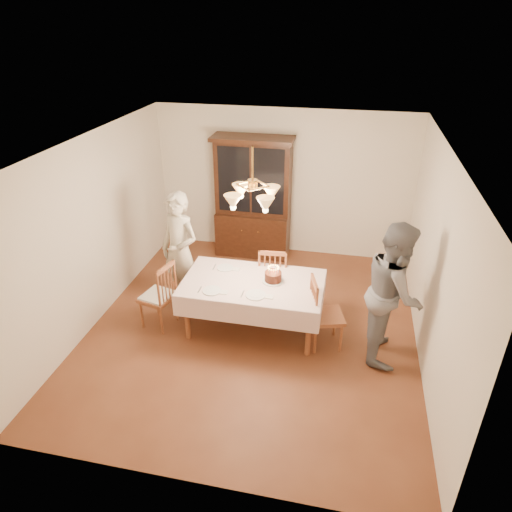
% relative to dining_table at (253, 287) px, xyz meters
% --- Properties ---
extents(ground, '(5.00, 5.00, 0.00)m').
position_rel_dining_table_xyz_m(ground, '(0.00, 0.00, -0.68)').
color(ground, '#5D2E1A').
rests_on(ground, ground).
extents(room_shell, '(5.00, 5.00, 5.00)m').
position_rel_dining_table_xyz_m(room_shell, '(0.00, 0.00, 0.90)').
color(room_shell, white).
rests_on(room_shell, ground).
extents(dining_table, '(1.90, 1.10, 0.76)m').
position_rel_dining_table_xyz_m(dining_table, '(0.00, 0.00, 0.00)').
color(dining_table, brown).
rests_on(dining_table, ground).
extents(china_hutch, '(1.38, 0.54, 2.16)m').
position_rel_dining_table_xyz_m(china_hutch, '(-0.49, 2.25, 0.36)').
color(china_hutch, black).
rests_on(china_hutch, ground).
extents(chair_far_side, '(0.48, 0.46, 1.00)m').
position_rel_dining_table_xyz_m(chair_far_side, '(0.17, 0.64, -0.24)').
color(chair_far_side, brown).
rests_on(chair_far_side, ground).
extents(chair_left_end, '(0.51, 0.53, 1.00)m').
position_rel_dining_table_xyz_m(chair_left_end, '(-1.32, -0.19, -0.23)').
color(chair_left_end, brown).
rests_on(chair_left_end, ground).
extents(chair_right_end, '(0.53, 0.54, 1.00)m').
position_rel_dining_table_xyz_m(chair_right_end, '(1.01, -0.15, -0.24)').
color(chair_right_end, brown).
rests_on(chair_right_end, ground).
extents(elderly_woman, '(0.76, 0.64, 1.77)m').
position_rel_dining_table_xyz_m(elderly_woman, '(-1.19, 0.43, 0.20)').
color(elderly_woman, beige).
rests_on(elderly_woman, ground).
extents(adult_in_grey, '(0.72, 0.91, 1.85)m').
position_rel_dining_table_xyz_m(adult_in_grey, '(1.81, -0.15, 0.24)').
color(adult_in_grey, slate).
rests_on(adult_in_grey, ground).
extents(birthday_cake, '(0.30, 0.30, 0.22)m').
position_rel_dining_table_xyz_m(birthday_cake, '(0.26, 0.07, 0.14)').
color(birthday_cake, white).
rests_on(birthday_cake, dining_table).
extents(place_setting_near_left, '(0.39, 0.24, 0.02)m').
position_rel_dining_table_xyz_m(place_setting_near_left, '(-0.46, -0.34, 0.08)').
color(place_setting_near_left, white).
rests_on(place_setting_near_left, dining_table).
extents(place_setting_near_right, '(0.41, 0.26, 0.02)m').
position_rel_dining_table_xyz_m(place_setting_near_right, '(0.12, -0.32, 0.08)').
color(place_setting_near_right, white).
rests_on(place_setting_near_right, dining_table).
extents(place_setting_far_left, '(0.38, 0.23, 0.02)m').
position_rel_dining_table_xyz_m(place_setting_far_left, '(-0.45, 0.28, 0.08)').
color(place_setting_far_left, white).
rests_on(place_setting_far_left, dining_table).
extents(chandelier, '(0.62, 0.62, 0.73)m').
position_rel_dining_table_xyz_m(chandelier, '(-0.00, -0.00, 1.29)').
color(chandelier, '#BF8C3F').
rests_on(chandelier, ground).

